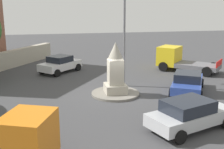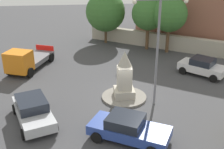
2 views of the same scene
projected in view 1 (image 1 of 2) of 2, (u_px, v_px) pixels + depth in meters
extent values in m
plane|color=#424244|center=(115.00, 95.00, 19.54)|extent=(80.00, 80.00, 0.00)
cylinder|color=gray|center=(115.00, 93.00, 19.52)|extent=(3.21, 3.21, 0.15)
cube|color=#B2AA99|center=(115.00, 88.00, 19.43)|extent=(1.40, 1.40, 0.58)
cube|color=#B2AA99|center=(115.00, 72.00, 19.16)|extent=(0.96, 0.96, 1.66)
cone|color=#B2AA99|center=(115.00, 51.00, 18.82)|extent=(1.06, 1.06, 1.14)
cylinder|color=slate|center=(124.00, 35.00, 20.68)|extent=(0.16, 0.16, 7.51)
cube|color=#2D479E|center=(188.00, 84.00, 19.89)|extent=(4.79, 3.80, 0.57)
cube|color=#1E232D|center=(188.00, 77.00, 19.54)|extent=(2.49, 2.42, 0.56)
cylinder|color=black|center=(176.00, 81.00, 21.67)|extent=(0.67, 0.51, 0.64)
cylinder|color=black|center=(202.00, 83.00, 21.12)|extent=(0.67, 0.51, 0.64)
cylinder|color=black|center=(171.00, 93.00, 18.80)|extent=(0.67, 0.51, 0.64)
cylinder|color=black|center=(201.00, 96.00, 18.24)|extent=(0.67, 0.51, 0.64)
cube|color=silver|center=(60.00, 65.00, 25.62)|extent=(3.96, 3.96, 0.63)
cube|color=#1E232D|center=(60.00, 59.00, 25.46)|extent=(2.40, 2.40, 0.53)
cylinder|color=black|center=(57.00, 73.00, 24.13)|extent=(0.61, 0.61, 0.64)
cylinder|color=black|center=(42.00, 70.00, 25.09)|extent=(0.61, 0.61, 0.64)
cylinder|color=black|center=(78.00, 67.00, 26.29)|extent=(0.61, 0.61, 0.64)
cylinder|color=black|center=(63.00, 65.00, 27.25)|extent=(0.61, 0.61, 0.64)
cube|color=#B7BABF|center=(191.00, 117.00, 14.15)|extent=(3.21, 4.78, 0.60)
cube|color=#1E232D|center=(188.00, 106.00, 13.89)|extent=(2.34, 2.69, 0.58)
cylinder|color=black|center=(198.00, 111.00, 15.75)|extent=(0.42, 0.68, 0.64)
cylinder|color=black|center=(154.00, 123.00, 14.20)|extent=(0.42, 0.68, 0.64)
cylinder|color=black|center=(180.00, 137.00, 12.69)|extent=(0.42, 0.68, 0.64)
cube|color=yellow|center=(169.00, 56.00, 26.68)|extent=(2.74, 2.72, 1.69)
cube|color=slate|center=(198.00, 66.00, 25.48)|extent=(4.04, 4.10, 0.37)
cube|color=red|center=(219.00, 63.00, 24.46)|extent=(1.54, 1.46, 0.50)
cylinder|color=black|center=(163.00, 67.00, 26.06)|extent=(0.78, 0.80, 0.84)
cylinder|color=black|center=(172.00, 63.00, 27.83)|extent=(0.78, 0.80, 0.84)
cylinder|color=black|center=(207.00, 72.00, 24.09)|extent=(0.78, 0.80, 0.84)
cylinder|color=black|center=(213.00, 67.00, 25.87)|extent=(0.78, 0.80, 0.84)
cube|color=orange|center=(29.00, 137.00, 10.56)|extent=(2.43, 2.26, 1.72)
cylinder|color=black|center=(43.00, 146.00, 11.68)|extent=(0.57, 0.88, 0.84)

